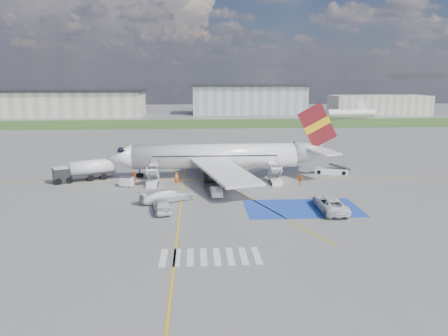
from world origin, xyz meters
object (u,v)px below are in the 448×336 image
(car_silver_b, at_px, (216,191))
(fuel_tanker, at_px, (85,172))
(airliner, at_px, (224,156))
(belt_loader, at_px, (331,171))
(van_white_b, at_px, (168,193))
(van_white_a, at_px, (330,201))
(gpu_cart, at_px, (126,182))
(car_silver_a, at_px, (162,206))

(car_silver_b, bearing_deg, fuel_tanker, -30.60)
(airliner, bearing_deg, belt_loader, 3.32)
(airliner, relative_size, van_white_b, 6.57)
(belt_loader, relative_size, car_silver_b, 1.40)
(van_white_a, bearing_deg, gpu_cart, -25.69)
(car_silver_b, distance_m, van_white_b, 6.75)
(airliner, relative_size, fuel_tanker, 3.95)
(gpu_cart, bearing_deg, fuel_tanker, 166.13)
(gpu_cart, distance_m, van_white_a, 29.57)
(gpu_cart, xyz_separation_m, car_silver_a, (6.13, -12.83, 0.15))
(van_white_b, bearing_deg, van_white_a, -130.52)
(fuel_tanker, relative_size, gpu_cart, 4.52)
(airliner, bearing_deg, van_white_a, -58.65)
(airliner, bearing_deg, car_silver_a, -115.00)
(belt_loader, xyz_separation_m, car_silver_b, (-19.90, -12.62, 0.27))
(van_white_a, bearing_deg, airliner, -57.42)
(gpu_cart, relative_size, car_silver_b, 0.48)
(fuel_tanker, xyz_separation_m, van_white_a, (33.45, -17.90, -0.17))
(fuel_tanker, xyz_separation_m, van_white_b, (13.65, -12.70, -0.22))
(belt_loader, relative_size, van_white_a, 0.98)
(gpu_cart, xyz_separation_m, van_white_b, (6.56, -8.19, 0.42))
(fuel_tanker, bearing_deg, van_white_b, -67.75)
(gpu_cart, relative_size, belt_loader, 0.35)
(fuel_tanker, height_order, gpu_cart, fuel_tanker)
(gpu_cart, xyz_separation_m, car_silver_b, (12.90, -5.90, 0.02))
(gpu_cart, bearing_deg, car_silver_a, -45.81)
(fuel_tanker, bearing_deg, van_white_a, -52.96)
(van_white_a, bearing_deg, van_white_b, -13.49)
(van_white_a, height_order, van_white_b, van_white_a)
(airliner, distance_m, belt_loader, 18.31)
(airliner, height_order, car_silver_b, airliner)
(car_silver_a, distance_m, car_silver_b, 9.68)
(van_white_a, bearing_deg, car_silver_a, -0.36)
(van_white_b, bearing_deg, car_silver_b, -95.94)
(airliner, xyz_separation_m, car_silver_a, (-8.62, -18.50, -2.57))
(fuel_tanker, bearing_deg, gpu_cart, -57.31)
(airliner, xyz_separation_m, van_white_a, (11.61, -19.06, -2.25))
(belt_loader, height_order, van_white_a, van_white_a)
(van_white_b, bearing_deg, car_silver_a, 148.91)
(belt_loader, bearing_deg, airliner, -161.79)
(fuel_tanker, bearing_deg, car_silver_a, -77.49)
(car_silver_a, xyz_separation_m, van_white_a, (20.23, -0.56, 0.32))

